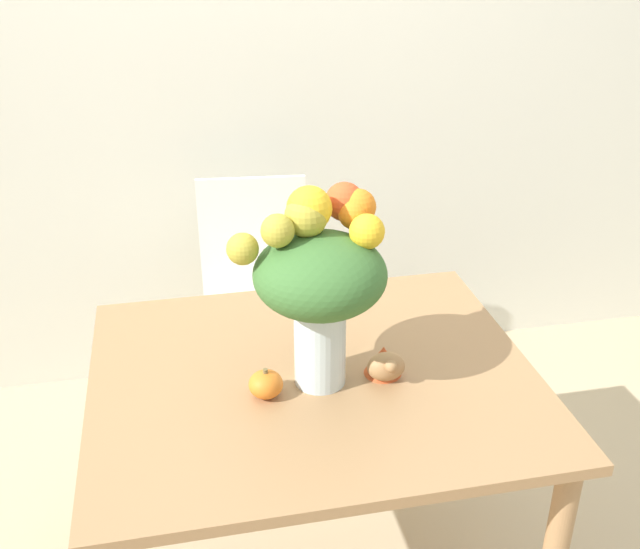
# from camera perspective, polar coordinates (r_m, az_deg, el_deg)

# --- Properties ---
(wall_back) EXTENTS (8.00, 0.06, 2.70)m
(wall_back) POSITION_cam_1_polar(r_m,az_deg,el_deg) (2.91, -5.69, 16.71)
(wall_back) COLOR silver
(wall_back) RESTS_ON ground_plane
(dining_table) EXTENTS (1.14, 0.96, 0.76)m
(dining_table) POSITION_cam_1_polar(r_m,az_deg,el_deg) (2.01, -0.48, -10.02)
(dining_table) COLOR #9E754C
(dining_table) RESTS_ON ground_plane
(flower_vase) EXTENTS (0.37, 0.32, 0.51)m
(flower_vase) POSITION_cam_1_polar(r_m,az_deg,el_deg) (1.77, 0.03, -0.12)
(flower_vase) COLOR silver
(flower_vase) RESTS_ON dining_table
(pumpkin) EXTENTS (0.09, 0.09, 0.08)m
(pumpkin) POSITION_cam_1_polar(r_m,az_deg,el_deg) (1.85, -4.15, -8.33)
(pumpkin) COLOR orange
(pumpkin) RESTS_ON dining_table
(turkey_figurine) EXTENTS (0.10, 0.13, 0.08)m
(turkey_figurine) POSITION_cam_1_polar(r_m,az_deg,el_deg) (1.92, 4.93, -6.71)
(turkey_figurine) COLOR #A87A4C
(turkey_figurine) RESTS_ON dining_table
(dining_chair_near_window) EXTENTS (0.46, 0.46, 0.95)m
(dining_chair_near_window) POSITION_cam_1_polar(r_m,az_deg,el_deg) (2.81, -4.88, -2.34)
(dining_chair_near_window) COLOR white
(dining_chair_near_window) RESTS_ON ground_plane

